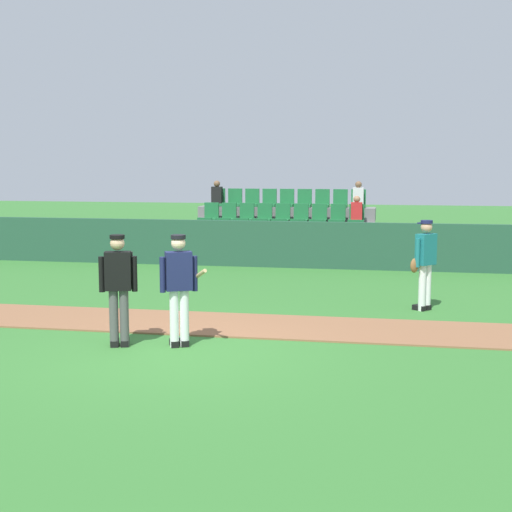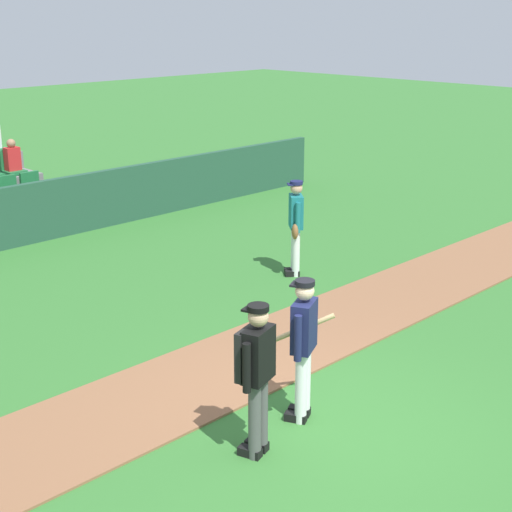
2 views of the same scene
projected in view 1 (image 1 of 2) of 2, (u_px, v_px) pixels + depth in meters
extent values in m
plane|color=#33702D|center=(172.00, 352.00, 11.05)|extent=(80.00, 80.00, 0.00)
cube|color=brown|center=(205.00, 323.00, 12.97)|extent=(28.00, 1.85, 0.03)
cube|color=#234C38|center=(272.00, 244.00, 19.98)|extent=(20.00, 0.16, 1.27)
cube|color=slate|center=(282.00, 253.00, 21.86)|extent=(5.55, 2.95, 0.30)
cube|color=slate|center=(278.00, 245.00, 20.99)|extent=(5.45, 0.85, 0.40)
cube|color=#1E6B38|center=(203.00, 235.00, 21.27)|extent=(0.44, 0.40, 0.08)
cube|color=#1E6B38|center=(205.00, 226.00, 21.45)|extent=(0.44, 0.08, 0.50)
cube|color=#1E6B38|center=(221.00, 236.00, 21.17)|extent=(0.44, 0.40, 0.08)
cube|color=#1E6B38|center=(223.00, 226.00, 21.35)|extent=(0.44, 0.08, 0.50)
cube|color=#1E6B38|center=(240.00, 236.00, 21.06)|extent=(0.44, 0.40, 0.08)
cube|color=#1E6B38|center=(241.00, 227.00, 21.25)|extent=(0.44, 0.08, 0.50)
cube|color=#1E6B38|center=(258.00, 236.00, 20.96)|extent=(0.44, 0.40, 0.08)
cube|color=#1E6B38|center=(260.00, 227.00, 21.15)|extent=(0.44, 0.08, 0.50)
cube|color=#1E6B38|center=(277.00, 237.00, 20.86)|extent=(0.44, 0.40, 0.08)
cube|color=#1E6B38|center=(278.00, 227.00, 21.04)|extent=(0.44, 0.08, 0.50)
cube|color=#1E6B38|center=(296.00, 237.00, 20.76)|extent=(0.44, 0.40, 0.08)
cube|color=#1E6B38|center=(297.00, 228.00, 20.94)|extent=(0.44, 0.08, 0.50)
cube|color=#1E6B38|center=(316.00, 237.00, 20.66)|extent=(0.44, 0.40, 0.08)
cube|color=#1E6B38|center=(316.00, 228.00, 20.84)|extent=(0.44, 0.08, 0.50)
cube|color=#1E6B38|center=(335.00, 238.00, 20.56)|extent=(0.44, 0.40, 0.08)
cube|color=#1E6B38|center=(336.00, 228.00, 20.74)|extent=(0.44, 0.08, 0.50)
cube|color=#1E6B38|center=(355.00, 238.00, 20.46)|extent=(0.44, 0.40, 0.08)
cube|color=#1E6B38|center=(355.00, 229.00, 20.64)|extent=(0.44, 0.08, 0.50)
cube|color=slate|center=(282.00, 229.00, 21.77)|extent=(5.45, 0.85, 0.40)
cube|color=#1E6B38|center=(210.00, 219.00, 22.05)|extent=(0.44, 0.40, 0.08)
cube|color=#1E6B38|center=(212.00, 211.00, 22.23)|extent=(0.44, 0.08, 0.50)
cube|color=#1E6B38|center=(228.00, 220.00, 21.94)|extent=(0.44, 0.40, 0.08)
cube|color=#1E6B38|center=(229.00, 211.00, 22.13)|extent=(0.44, 0.08, 0.50)
cube|color=#1E6B38|center=(246.00, 220.00, 21.84)|extent=(0.44, 0.40, 0.08)
cube|color=#1E6B38|center=(247.00, 211.00, 22.02)|extent=(0.44, 0.08, 0.50)
cube|color=#1E6B38|center=(264.00, 220.00, 21.74)|extent=(0.44, 0.40, 0.08)
cube|color=#1E6B38|center=(265.00, 211.00, 21.92)|extent=(0.44, 0.08, 0.50)
cube|color=#1E6B38|center=(282.00, 220.00, 21.64)|extent=(0.44, 0.40, 0.08)
cube|color=#1E6B38|center=(283.00, 212.00, 21.82)|extent=(0.44, 0.08, 0.50)
cube|color=#1E6B38|center=(300.00, 221.00, 21.54)|extent=(0.44, 0.40, 0.08)
cube|color=#1E6B38|center=(301.00, 212.00, 21.72)|extent=(0.44, 0.08, 0.50)
cube|color=#1E6B38|center=(319.00, 221.00, 21.44)|extent=(0.44, 0.40, 0.08)
cube|color=#1E6B38|center=(320.00, 212.00, 21.62)|extent=(0.44, 0.08, 0.50)
cube|color=#1E6B38|center=(337.00, 221.00, 21.34)|extent=(0.44, 0.40, 0.08)
cube|color=#1E6B38|center=(338.00, 212.00, 21.52)|extent=(0.44, 0.08, 0.50)
cube|color=#1E6B38|center=(356.00, 222.00, 21.23)|extent=(0.44, 0.40, 0.08)
cube|color=#1E6B38|center=(357.00, 213.00, 21.42)|extent=(0.44, 0.08, 0.50)
cube|color=red|center=(357.00, 211.00, 21.24)|extent=(0.32, 0.22, 0.52)
sphere|color=#9E7051|center=(357.00, 199.00, 21.20)|extent=(0.20, 0.20, 0.20)
cube|color=slate|center=(286.00, 213.00, 22.55)|extent=(5.45, 0.85, 0.40)
cube|color=#1E6B38|center=(217.00, 205.00, 22.82)|extent=(0.44, 0.40, 0.08)
cube|color=#1E6B38|center=(218.00, 196.00, 23.00)|extent=(0.44, 0.08, 0.50)
cube|color=black|center=(217.00, 195.00, 22.83)|extent=(0.32, 0.22, 0.52)
sphere|color=brown|center=(217.00, 184.00, 22.79)|extent=(0.20, 0.20, 0.20)
cube|color=#1E6B38|center=(234.00, 205.00, 22.72)|extent=(0.44, 0.40, 0.08)
cube|color=#1E6B38|center=(235.00, 196.00, 22.90)|extent=(0.44, 0.08, 0.50)
cube|color=#1E6B38|center=(251.00, 205.00, 22.62)|extent=(0.44, 0.40, 0.08)
cube|color=#1E6B38|center=(252.00, 197.00, 22.80)|extent=(0.44, 0.08, 0.50)
cube|color=#1E6B38|center=(268.00, 205.00, 22.52)|extent=(0.44, 0.40, 0.08)
cube|color=#1E6B38|center=(270.00, 197.00, 22.70)|extent=(0.44, 0.08, 0.50)
cube|color=#1E6B38|center=(286.00, 205.00, 22.42)|extent=(0.44, 0.40, 0.08)
cube|color=#1E6B38|center=(287.00, 197.00, 22.60)|extent=(0.44, 0.08, 0.50)
cube|color=#1E6B38|center=(304.00, 206.00, 22.32)|extent=(0.44, 0.40, 0.08)
cube|color=#1E6B38|center=(305.00, 197.00, 22.50)|extent=(0.44, 0.08, 0.50)
cube|color=#1E6B38|center=(322.00, 206.00, 22.21)|extent=(0.44, 0.40, 0.08)
cube|color=#1E6B38|center=(322.00, 197.00, 22.40)|extent=(0.44, 0.08, 0.50)
cube|color=#1E6B38|center=(340.00, 206.00, 22.11)|extent=(0.44, 0.40, 0.08)
cube|color=#1E6B38|center=(340.00, 197.00, 22.30)|extent=(0.44, 0.08, 0.50)
cube|color=#1E6B38|center=(358.00, 206.00, 22.01)|extent=(0.44, 0.40, 0.08)
cube|color=#1E6B38|center=(359.00, 198.00, 22.19)|extent=(0.44, 0.08, 0.50)
cube|color=silver|center=(358.00, 196.00, 22.02)|extent=(0.32, 0.22, 0.52)
sphere|color=brown|center=(358.00, 185.00, 21.98)|extent=(0.20, 0.20, 0.20)
cylinder|color=white|center=(174.00, 319.00, 11.32)|extent=(0.14, 0.14, 0.90)
cylinder|color=white|center=(184.00, 318.00, 11.36)|extent=(0.14, 0.14, 0.90)
cube|color=black|center=(174.00, 343.00, 11.42)|extent=(0.22, 0.29, 0.10)
cube|color=black|center=(184.00, 342.00, 11.47)|extent=(0.22, 0.29, 0.10)
cube|color=#191E47|center=(179.00, 271.00, 11.24)|extent=(0.46, 0.37, 0.60)
cylinder|color=#191E47|center=(163.00, 275.00, 11.18)|extent=(0.09, 0.09, 0.55)
cylinder|color=#191E47|center=(195.00, 273.00, 11.31)|extent=(0.09, 0.09, 0.55)
sphere|color=beige|center=(178.00, 243.00, 11.19)|extent=(0.22, 0.22, 0.22)
cylinder|color=black|center=(178.00, 237.00, 11.17)|extent=(0.23, 0.23, 0.06)
cube|color=black|center=(177.00, 238.00, 11.27)|extent=(0.21, 0.19, 0.02)
cylinder|color=tan|center=(194.00, 279.00, 11.42)|extent=(0.59, 0.62, 0.41)
cylinder|color=#4C4C4C|center=(114.00, 319.00, 11.33)|extent=(0.14, 0.14, 0.90)
cylinder|color=#4C4C4C|center=(124.00, 318.00, 11.35)|extent=(0.14, 0.14, 0.90)
cube|color=black|center=(115.00, 343.00, 11.44)|extent=(0.19, 0.28, 0.10)
cube|color=black|center=(125.00, 342.00, 11.46)|extent=(0.19, 0.28, 0.10)
cube|color=black|center=(118.00, 271.00, 11.24)|extent=(0.45, 0.32, 0.60)
cylinder|color=black|center=(102.00, 274.00, 11.23)|extent=(0.09, 0.09, 0.55)
cylinder|color=black|center=(134.00, 274.00, 11.28)|extent=(0.09, 0.09, 0.55)
sphere|color=tan|center=(117.00, 243.00, 11.19)|extent=(0.22, 0.22, 0.22)
cylinder|color=black|center=(117.00, 237.00, 11.18)|extent=(0.23, 0.23, 0.06)
cube|color=black|center=(118.00, 238.00, 11.28)|extent=(0.21, 0.17, 0.02)
cube|color=black|center=(119.00, 270.00, 11.37)|extent=(0.44, 0.20, 0.56)
cylinder|color=white|center=(422.00, 288.00, 14.10)|extent=(0.14, 0.14, 0.90)
cylinder|color=white|center=(427.00, 287.00, 14.20)|extent=(0.14, 0.14, 0.90)
cube|color=black|center=(419.00, 308.00, 14.19)|extent=(0.28, 0.26, 0.10)
cube|color=black|center=(424.00, 307.00, 14.29)|extent=(0.28, 0.26, 0.10)
cube|color=#197075|center=(426.00, 249.00, 14.05)|extent=(0.43, 0.45, 0.60)
cylinder|color=#197075|center=(418.00, 253.00, 13.90)|extent=(0.09, 0.09, 0.55)
cylinder|color=#197075|center=(434.00, 251.00, 14.21)|extent=(0.09, 0.09, 0.55)
sphere|color=tan|center=(427.00, 227.00, 14.00)|extent=(0.22, 0.22, 0.22)
cylinder|color=#191E4C|center=(427.00, 222.00, 13.98)|extent=(0.23, 0.23, 0.06)
cube|color=#191E4C|center=(422.00, 223.00, 14.06)|extent=(0.21, 0.21, 0.02)
ellipsoid|color=brown|center=(414.00, 266.00, 13.96)|extent=(0.22, 0.23, 0.28)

